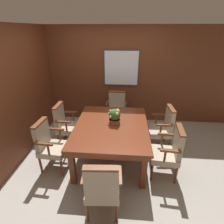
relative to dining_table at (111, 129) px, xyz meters
The scene contains 11 objects.
ground_plane 0.65m from the dining_table, 149.66° to the right, with size 14.00×14.00×0.00m, color #A39E93.
wall_back 1.77m from the dining_table, 94.46° to the left, with size 7.20×0.08×2.45m.
wall_left 1.87m from the dining_table, behind, with size 0.06×7.20×2.45m.
dining_table is the anchor object (origin of this frame).
chair_left_far 1.10m from the dining_table, 160.61° to the left, with size 0.46×0.51×0.94m.
chair_right_far 1.13m from the dining_table, 20.77° to the left, with size 0.48×0.52×0.94m.
chair_left_near 1.14m from the dining_table, 160.49° to the right, with size 0.48×0.52×0.94m.
chair_head_near 1.24m from the dining_table, 90.74° to the right, with size 0.52×0.48×0.94m.
chair_head_far 1.22m from the dining_table, 88.74° to the left, with size 0.51×0.47×0.94m.
chair_right_near 1.10m from the dining_table, 21.71° to the right, with size 0.49×0.53×0.94m.
potted_plant 0.26m from the dining_table, 59.98° to the left, with size 0.24×0.22×0.29m.
Camera 1 is at (0.38, -2.75, 2.36)m, focal length 28.00 mm.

